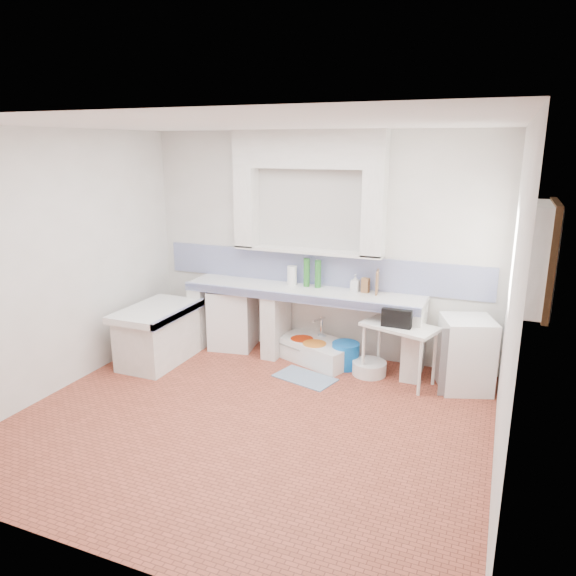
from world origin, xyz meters
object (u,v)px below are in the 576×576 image
at_px(side_table, 398,353).
at_px(fridge, 466,354).
at_px(stove, 233,318).
at_px(sink, 316,351).

xyz_separation_m(side_table, fridge, (0.72, 0.09, 0.07)).
xyz_separation_m(stove, side_table, (2.25, -0.26, -0.06)).
height_order(stove, fridge, fridge).
height_order(stove, sink, stove).
bearing_deg(fridge, sink, 156.54).
bearing_deg(sink, stove, -159.85).
distance_m(sink, side_table, 1.11).
relative_size(side_table, fridge, 1.00).
bearing_deg(stove, fridge, -12.84).
height_order(side_table, fridge, fridge).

